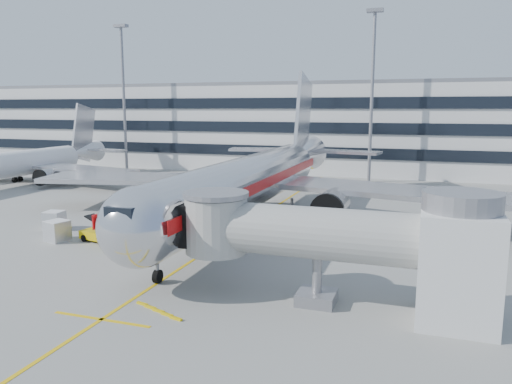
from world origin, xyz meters
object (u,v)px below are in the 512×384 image
(cargo_container_left, at_px, (57,231))
(cargo_container_front, at_px, (57,231))
(cargo_container_right, at_px, (54,220))
(belt_loader, at_px, (104,235))
(main_jet, at_px, (256,178))
(baggage_tug, at_px, (116,230))
(ramp_worker, at_px, (106,239))

(cargo_container_left, relative_size, cargo_container_front, 1.11)
(cargo_container_right, xyz_separation_m, cargo_container_front, (2.85, -3.00, -0.06))
(belt_loader, distance_m, cargo_container_left, 4.11)
(cargo_container_right, bearing_deg, main_jet, 31.13)
(cargo_container_left, bearing_deg, main_jet, 44.88)
(cargo_container_left, bearing_deg, cargo_container_right, 133.65)
(main_jet, height_order, cargo_container_left, main_jet)
(cargo_container_right, bearing_deg, cargo_container_front, -46.43)
(cargo_container_left, distance_m, cargo_container_front, 0.47)
(baggage_tug, xyz_separation_m, cargo_container_left, (-4.99, -1.27, -0.15))
(cargo_container_front, distance_m, ramp_worker, 6.10)
(belt_loader, distance_m, ramp_worker, 2.62)
(belt_loader, bearing_deg, cargo_container_left, -166.60)
(cargo_container_front, bearing_deg, main_jet, 43.49)
(main_jet, height_order, baggage_tug, main_jet)
(belt_loader, bearing_deg, baggage_tug, 17.82)
(belt_loader, height_order, baggage_tug, baggage_tug)
(main_jet, distance_m, belt_loader, 15.92)
(belt_loader, height_order, cargo_container_left, belt_loader)
(cargo_container_right, distance_m, cargo_container_front, 4.13)
(cargo_container_right, relative_size, ramp_worker, 0.95)
(cargo_container_right, bearing_deg, belt_loader, -18.32)
(cargo_container_left, bearing_deg, ramp_worker, -10.79)
(main_jet, xyz_separation_m, cargo_container_right, (-16.54, -9.99, -3.37))
(cargo_container_right, xyz_separation_m, ramp_worker, (8.79, -4.39, 0.09))
(cargo_container_left, xyz_separation_m, cargo_container_right, (-3.17, 3.32, -0.03))
(cargo_container_front, bearing_deg, cargo_container_right, 133.57)
(main_jet, bearing_deg, cargo_container_left, -135.12)
(cargo_container_left, xyz_separation_m, cargo_container_front, (-0.32, 0.33, -0.09))
(cargo_container_left, height_order, ramp_worker, ramp_worker)
(cargo_container_right, height_order, cargo_container_front, cargo_container_right)
(baggage_tug, relative_size, cargo_container_right, 1.77)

